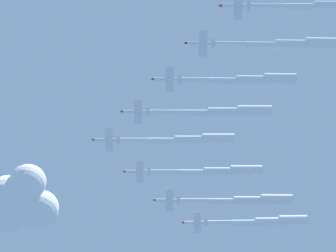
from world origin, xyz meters
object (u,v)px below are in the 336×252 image
object	(u,v)px
jet_lead	(190,139)
jet_starboard_inner	(219,171)
jet_port_mid	(251,79)
jet_starboard_outer	(268,221)
jet_starboard_mid	(249,200)
jet_trail_port	(331,5)
jet_port_outer	(292,44)
jet_port_inner	(224,111)

from	to	relation	value
jet_lead	jet_starboard_inner	bearing A→B (deg)	16.22
jet_port_mid	jet_starboard_outer	distance (m)	58.62
jet_starboard_mid	jet_trail_port	size ratio (longest dim) A/B	1.00
jet_lead	jet_port_outer	distance (m)	46.89
jet_starboard_inner	jet_trail_port	world-z (taller)	jet_trail_port
jet_port_mid	jet_trail_port	xyz separation A→B (m)	(7.22, -32.34, 2.38)
jet_port_mid	jet_port_inner	bearing A→B (deg)	93.07
jet_starboard_mid	jet_trail_port	distance (m)	73.19
jet_port_inner	jet_starboard_inner	size ratio (longest dim) A/B	1.03
jet_lead	jet_starboard_outer	bearing A→B (deg)	16.95
jet_lead	jet_trail_port	distance (m)	63.24
jet_port_outer	jet_trail_port	world-z (taller)	jet_trail_port
jet_lead	jet_port_mid	xyz separation A→B (m)	(4.09, -29.87, -2.00)
jet_port_outer	jet_trail_port	bearing A→B (deg)	-79.35
jet_starboard_inner	jet_trail_port	xyz separation A→B (m)	(-3.61, -66.55, 2.41)
jet_port_inner	jet_trail_port	bearing A→B (deg)	-80.25
jet_lead	jet_starboard_mid	xyz separation A→B (m)	(30.77, 8.26, -2.82)
jet_starboard_inner	jet_port_mid	xyz separation A→B (m)	(-10.83, -34.21, 0.03)
jet_port_mid	jet_starboard_mid	xyz separation A→B (m)	(26.68, 38.13, -0.82)
jet_port_outer	jet_starboard_outer	world-z (taller)	jet_starboard_outer
jet_port_inner	jet_starboard_mid	distance (m)	36.50
jet_starboard_mid	jet_starboard_outer	bearing A→B (deg)	21.35
jet_starboard_mid	jet_trail_port	xyz separation A→B (m)	(-19.46, -70.48, 3.20)
jet_starboard_inner	jet_port_mid	size ratio (longest dim) A/B	1.04
jet_lead	jet_starboard_inner	world-z (taller)	jet_lead
jet_lead	jet_port_outer	world-z (taller)	jet_lead
jet_lead	jet_port_mid	distance (m)	30.22
jet_port_mid	jet_starboard_mid	world-z (taller)	jet_port_mid
jet_port_mid	jet_port_outer	distance (m)	16.87
jet_port_inner	jet_starboard_outer	distance (m)	49.78
jet_starboard_inner	jet_lead	bearing A→B (deg)	-163.78
jet_lead	jet_port_inner	distance (m)	16.24
jet_starboard_inner	jet_trail_port	bearing A→B (deg)	-93.10
jet_lead	jet_starboard_mid	bearing A→B (deg)	15.03
jet_port_inner	jet_starboard_outer	xyz separation A→B (m)	(40.36, 29.11, 1.28)
jet_port_inner	jet_starboard_inner	bearing A→B (deg)	60.09
jet_starboard_mid	jet_starboard_inner	bearing A→B (deg)	-166.09
jet_starboard_inner	jet_starboard_outer	xyz separation A→B (m)	(28.78, 8.98, 1.47)
jet_lead	jet_starboard_mid	distance (m)	31.98
jet_starboard_inner	jet_starboard_mid	world-z (taller)	jet_starboard_inner
jet_starboard_inner	jet_starboard_mid	distance (m)	16.35
jet_starboard_mid	jet_port_inner	bearing A→B (deg)	-138.75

